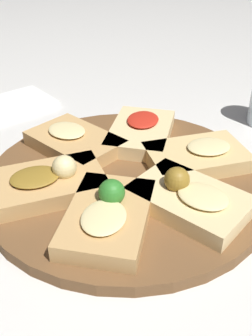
# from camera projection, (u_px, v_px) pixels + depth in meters

# --- Properties ---
(ground_plane) EXTENTS (3.00, 3.00, 0.00)m
(ground_plane) POSITION_uv_depth(u_px,v_px,m) (126.00, 184.00, 0.61)
(ground_plane) COLOR silver
(serving_board) EXTENTS (0.43, 0.43, 0.02)m
(serving_board) POSITION_uv_depth(u_px,v_px,m) (126.00, 179.00, 0.60)
(serving_board) COLOR brown
(serving_board) RESTS_ON ground_plane
(focaccia_slice_0) EXTENTS (0.18, 0.16, 0.05)m
(focaccia_slice_0) POSITION_uv_depth(u_px,v_px,m) (50.00, 182.00, 0.56)
(focaccia_slice_0) COLOR tan
(focaccia_slice_0) RESTS_ON serving_board
(focaccia_slice_1) EXTENTS (0.18, 0.16, 0.05)m
(focaccia_slice_1) POSITION_uv_depth(u_px,v_px,m) (108.00, 215.00, 0.50)
(focaccia_slice_1) COLOR tan
(focaccia_slice_1) RESTS_ON serving_board
(focaccia_slice_2) EXTENTS (0.11, 0.16, 0.05)m
(focaccia_slice_2) POSITION_uv_depth(u_px,v_px,m) (191.00, 196.00, 0.53)
(focaccia_slice_2) COLOR #E5C689
(focaccia_slice_2) RESTS_ON serving_board
(focaccia_slice_3) EXTENTS (0.18, 0.17, 0.03)m
(focaccia_slice_3) POSITION_uv_depth(u_px,v_px,m) (198.00, 156.00, 0.62)
(focaccia_slice_3) COLOR #DBB775
(focaccia_slice_3) RESTS_ON serving_board
(focaccia_slice_4) EXTENTS (0.18, 0.16, 0.03)m
(focaccia_slice_4) POSITION_uv_depth(u_px,v_px,m) (141.00, 132.00, 0.69)
(focaccia_slice_4) COLOR #E5C689
(focaccia_slice_4) RESTS_ON serving_board
(focaccia_slice_5) EXTENTS (0.10, 0.15, 0.03)m
(focaccia_slice_5) POSITION_uv_depth(u_px,v_px,m) (75.00, 141.00, 0.66)
(focaccia_slice_5) COLOR tan
(focaccia_slice_5) RESTS_ON serving_board
(napkin_stack) EXTENTS (0.16, 0.14, 0.01)m
(napkin_stack) POSITION_uv_depth(u_px,v_px,m) (17.00, 103.00, 0.85)
(napkin_stack) COLOR white
(napkin_stack) RESTS_ON ground_plane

